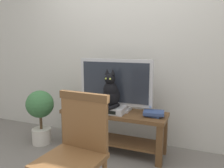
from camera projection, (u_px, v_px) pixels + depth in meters
name	position (u px, v px, depth m)	size (l,w,h in m)	color
back_wall	(130.00, 39.00, 2.99)	(7.00, 0.12, 2.80)	beige
tv_stand	(113.00, 123.00, 2.77)	(1.30, 0.41, 0.52)	brown
tv	(115.00, 84.00, 2.74)	(0.93, 0.20, 0.64)	#B7B7BC
media_box	(111.00, 109.00, 2.70)	(0.35, 0.27, 0.08)	#BCBCC1
cat	(111.00, 93.00, 2.65)	(0.20, 0.33, 0.46)	black
wooden_chair	(76.00, 147.00, 1.70)	(0.47, 0.47, 0.96)	brown
book_stack	(154.00, 113.00, 2.55)	(0.25, 0.21, 0.06)	#33477A
potted_plant	(40.00, 111.00, 2.97)	(0.36, 0.36, 0.73)	beige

